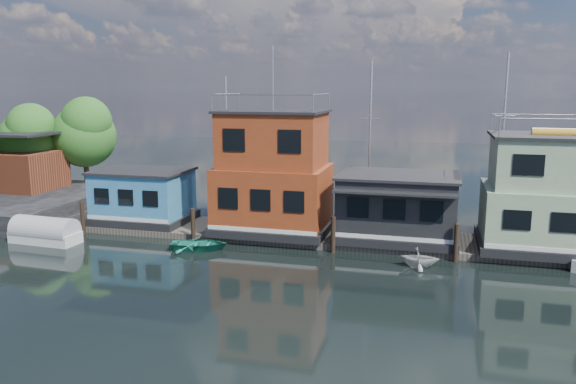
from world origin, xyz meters
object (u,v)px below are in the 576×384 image
(houseboat_dark, at_px, (397,207))
(dinghy_white, at_px, (419,257))
(houseboat_blue, at_px, (143,196))
(dinghy_teal, at_px, (199,244))
(tarp_runabout, at_px, (45,232))
(houseboat_green, at_px, (557,196))
(houseboat_red, at_px, (273,175))

(houseboat_dark, xyz_separation_m, dinghy_white, (1.54, -4.31, -1.86))
(houseboat_blue, distance_m, dinghy_teal, 7.67)
(houseboat_dark, distance_m, tarp_runabout, 22.22)
(houseboat_blue, xyz_separation_m, houseboat_dark, (17.50, -0.02, 0.21))
(houseboat_blue, distance_m, houseboat_green, 26.53)
(tarp_runabout, bearing_deg, houseboat_green, 13.29)
(houseboat_blue, height_order, dinghy_teal, houseboat_blue)
(houseboat_dark, height_order, houseboat_green, houseboat_green)
(houseboat_green, distance_m, tarp_runabout, 31.10)
(houseboat_blue, distance_m, tarp_runabout, 6.85)
(houseboat_dark, height_order, dinghy_teal, houseboat_dark)
(dinghy_teal, xyz_separation_m, tarp_runabout, (-10.05, -1.02, 0.31))
(houseboat_blue, bearing_deg, houseboat_green, 0.00)
(tarp_runabout, bearing_deg, houseboat_red, 24.95)
(houseboat_green, distance_m, dinghy_white, 9.13)
(houseboat_green, bearing_deg, tarp_runabout, -170.06)
(dinghy_teal, bearing_deg, houseboat_red, -52.25)
(houseboat_blue, xyz_separation_m, houseboat_red, (9.50, 0.00, 1.90))
(houseboat_green, bearing_deg, dinghy_teal, -168.05)
(houseboat_blue, relative_size, dinghy_white, 3.01)
(houseboat_dark, height_order, tarp_runabout, houseboat_dark)
(dinghy_teal, height_order, dinghy_white, dinghy_white)
(houseboat_dark, relative_size, dinghy_teal, 2.15)
(tarp_runabout, bearing_deg, houseboat_blue, 56.55)
(houseboat_green, distance_m, dinghy_teal, 21.15)
(houseboat_red, xyz_separation_m, dinghy_white, (9.54, -4.33, -3.54))
(dinghy_white, bearing_deg, houseboat_dark, 19.59)
(tarp_runabout, bearing_deg, houseboat_dark, 17.27)
(houseboat_dark, xyz_separation_m, tarp_runabout, (-21.50, -5.33, -1.75))
(houseboat_red, bearing_deg, houseboat_dark, -0.14)
(houseboat_red, distance_m, houseboat_dark, 8.18)
(houseboat_red, relative_size, tarp_runabout, 2.62)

